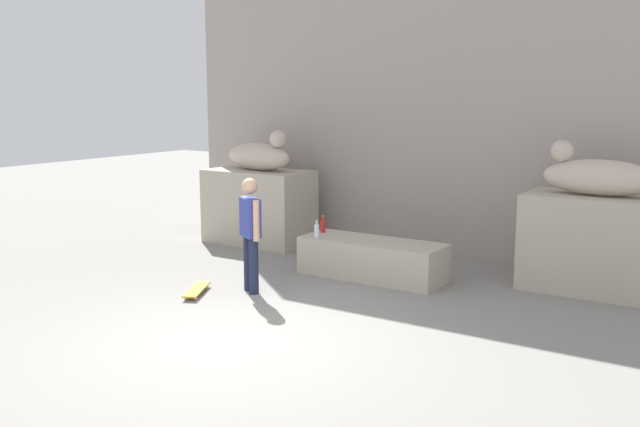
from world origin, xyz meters
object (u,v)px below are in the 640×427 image
at_px(skateboard, 197,290).
at_px(bottle_red, 323,226).
at_px(bottle_clear, 317,231).
at_px(skater, 250,230).
at_px(statue_reclining_left, 260,155).
at_px(statue_reclining_right, 597,176).

distance_m(skateboard, bottle_red, 2.48).
bearing_deg(skateboard, bottle_clear, -51.43).
height_order(skateboard, bottle_clear, bottle_clear).
bearing_deg(skateboard, skater, -76.05).
bearing_deg(statue_reclining_left, skateboard, -56.97).
xyz_separation_m(statue_reclining_left, bottle_clear, (2.21, -1.40, -0.98)).
bearing_deg(skateboard, statue_reclining_left, -4.39).
bearing_deg(bottle_clear, skater, -100.66).
distance_m(skater, bottle_clear, 1.39).
distance_m(statue_reclining_right, bottle_clear, 4.23).
bearing_deg(skater, bottle_red, -63.47).
height_order(skater, skateboard, skater).
xyz_separation_m(statue_reclining_right, skater, (-4.12, -2.76, -0.77)).
distance_m(skater, bottle_red, 1.79).
xyz_separation_m(statue_reclining_left, statue_reclining_right, (6.08, 0.01, 0.00)).
bearing_deg(skater, bottle_clear, -70.91).
height_order(statue_reclining_left, skater, statue_reclining_left).
height_order(skater, bottle_red, skater).
xyz_separation_m(statue_reclining_left, skater, (1.95, -2.75, -0.77)).
bearing_deg(statue_reclining_right, bottle_clear, 20.58).
bearing_deg(statue_reclining_left, bottle_clear, -21.90).
relative_size(skater, bottle_red, 5.96).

